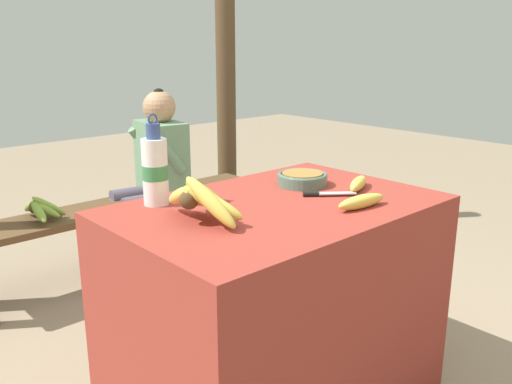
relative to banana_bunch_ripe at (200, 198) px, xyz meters
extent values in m
cube|color=maroon|center=(0.31, -0.02, -0.47)|extent=(1.11, 0.74, 0.79)
sphere|color=#4C381E|center=(-0.04, 0.00, 0.00)|extent=(0.06, 0.06, 0.06)
ellipsoid|color=#E0C64C|center=(-0.02, -0.07, 0.01)|extent=(0.10, 0.20, 0.16)
ellipsoid|color=#E0C64C|center=(0.00, -0.06, 0.00)|extent=(0.15, 0.19, 0.13)
ellipsoid|color=#E0C64C|center=(0.01, -0.04, 0.00)|extent=(0.15, 0.13, 0.14)
ellipsoid|color=#E0C64C|center=(0.02, -0.01, 0.00)|extent=(0.16, 0.07, 0.14)
ellipsoid|color=#E0C64C|center=(0.02, 0.02, -0.01)|extent=(0.18, 0.08, 0.10)
ellipsoid|color=#E0C64C|center=(0.02, 0.05, 0.00)|extent=(0.17, 0.14, 0.15)
ellipsoid|color=#E0C64C|center=(-0.01, 0.06, 0.00)|extent=(0.11, 0.17, 0.12)
ellipsoid|color=#E0C64C|center=(-0.02, 0.08, 0.00)|extent=(0.09, 0.21, 0.12)
cylinder|color=#4C6B5B|center=(0.55, 0.09, -0.06)|extent=(0.19, 0.19, 0.04)
torus|color=#4C6B5B|center=(0.55, 0.09, -0.04)|extent=(0.19, 0.19, 0.02)
cylinder|color=olive|center=(0.55, 0.09, -0.03)|extent=(0.15, 0.15, 0.01)
cylinder|color=white|center=(0.00, 0.25, 0.04)|extent=(0.08, 0.08, 0.22)
cylinder|color=#38844C|center=(0.00, 0.25, 0.04)|extent=(0.09, 0.09, 0.05)
cylinder|color=#33477F|center=(0.00, 0.25, 0.17)|extent=(0.05, 0.05, 0.05)
torus|color=#33477F|center=(0.00, 0.25, 0.21)|extent=(0.04, 0.01, 0.04)
ellipsoid|color=#E0C64C|center=(0.48, -0.24, -0.05)|extent=(0.21, 0.07, 0.04)
ellipsoid|color=#E0C64C|center=(0.66, -0.09, -0.05)|extent=(0.19, 0.12, 0.04)
cube|color=#BCBCC1|center=(0.53, -0.09, -0.07)|extent=(0.12, 0.10, 0.00)
cylinder|color=black|center=(0.46, -0.04, -0.07)|extent=(0.06, 0.05, 0.02)
cube|color=brown|center=(0.49, 1.42, -0.45)|extent=(1.79, 0.32, 0.04)
cube|color=brown|center=(1.29, 1.30, -0.66)|extent=(0.06, 0.06, 0.40)
cube|color=brown|center=(1.29, 1.54, -0.66)|extent=(0.06, 0.06, 0.40)
cylinder|color=#564C60|center=(0.48, 1.33, -0.65)|extent=(0.09, 0.09, 0.43)
cylinder|color=#564C60|center=(0.60, 1.32, -0.42)|extent=(0.31, 0.13, 0.09)
cylinder|color=#564C60|center=(0.50, 1.52, -0.65)|extent=(0.09, 0.09, 0.43)
cylinder|color=#564C60|center=(0.62, 1.50, -0.42)|extent=(0.31, 0.13, 0.09)
cube|color=slate|center=(0.74, 1.39, -0.21)|extent=(0.24, 0.36, 0.44)
cylinder|color=slate|center=(0.69, 1.24, -0.14)|extent=(0.21, 0.09, 0.25)
cylinder|color=slate|center=(0.74, 1.56, -0.14)|extent=(0.21, 0.09, 0.25)
sphere|color=tan|center=(0.74, 1.39, 0.10)|extent=(0.19, 0.19, 0.19)
sphere|color=black|center=(0.74, 1.39, 0.17)|extent=(0.07, 0.07, 0.07)
sphere|color=#4C381E|center=(0.00, 1.42, -0.36)|extent=(0.06, 0.06, 0.06)
ellipsoid|color=olive|center=(0.00, 1.36, -0.36)|extent=(0.06, 0.19, 0.11)
ellipsoid|color=olive|center=(0.04, 1.38, -0.36)|extent=(0.14, 0.15, 0.10)
ellipsoid|color=olive|center=(0.07, 1.40, -0.36)|extent=(0.18, 0.09, 0.14)
ellipsoid|color=olive|center=(0.05, 1.44, -0.36)|extent=(0.16, 0.09, 0.12)
ellipsoid|color=olive|center=(0.04, 1.47, -0.37)|extent=(0.13, 0.16, 0.10)
ellipsoid|color=olive|center=(0.00, 1.49, -0.36)|extent=(0.05, 0.17, 0.11)
cylinder|color=#4C3823|center=(1.48, 1.69, 0.30)|extent=(0.13, 0.13, 2.32)
camera|label=1|loc=(-0.93, -1.27, 0.45)|focal=38.00mm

